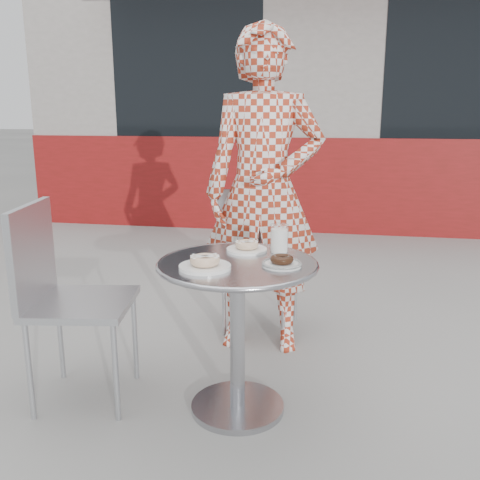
% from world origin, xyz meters
% --- Properties ---
extents(ground, '(60.00, 60.00, 0.00)m').
position_xyz_m(ground, '(0.00, 0.00, 0.00)').
color(ground, '#9A9893').
rests_on(ground, ground).
extents(storefront, '(6.02, 4.55, 3.00)m').
position_xyz_m(storefront, '(-0.00, 5.56, 1.49)').
color(storefront, gray).
rests_on(storefront, ground).
extents(bistro_table, '(0.67, 0.67, 0.68)m').
position_xyz_m(bistro_table, '(-0.01, 0.05, 0.51)').
color(bistro_table, '#B4B4B9').
rests_on(bistro_table, ground).
extents(chair_far, '(0.46, 0.46, 0.86)m').
position_xyz_m(chair_far, '(-0.04, 0.96, 0.27)').
color(chair_far, '#AEB1B6').
rests_on(chair_far, ground).
extents(chair_left, '(0.49, 0.48, 0.90)m').
position_xyz_m(chair_left, '(-0.72, 0.03, 0.28)').
color(chair_left, '#AEB1B6').
rests_on(chair_left, ground).
extents(seated_person, '(0.65, 0.44, 1.72)m').
position_xyz_m(seated_person, '(-0.00, 0.75, 0.86)').
color(seated_person, maroon).
rests_on(seated_person, ground).
extents(plate_far, '(0.18, 0.18, 0.05)m').
position_xyz_m(plate_far, '(-0.00, 0.22, 0.70)').
color(plate_far, white).
rests_on(plate_far, bistro_table).
extents(plate_near, '(0.21, 0.21, 0.05)m').
position_xyz_m(plate_near, '(-0.12, -0.07, 0.70)').
color(plate_near, white).
rests_on(plate_near, bistro_table).
extents(plate_checker, '(0.16, 0.16, 0.04)m').
position_xyz_m(plate_checker, '(0.17, 0.03, 0.69)').
color(plate_checker, white).
rests_on(plate_checker, bistro_table).
extents(milk_cup, '(0.08, 0.08, 0.13)m').
position_xyz_m(milk_cup, '(0.14, 0.23, 0.74)').
color(milk_cup, white).
rests_on(milk_cup, bistro_table).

